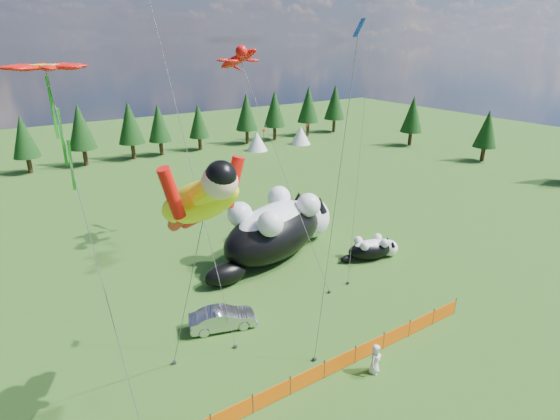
% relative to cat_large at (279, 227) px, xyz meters
% --- Properties ---
extents(ground, '(160.00, 160.00, 0.00)m').
position_rel_cat_large_xyz_m(ground, '(-6.39, -9.52, -2.25)').
color(ground, '#143409').
rests_on(ground, ground).
extents(safety_fence, '(22.06, 0.06, 1.10)m').
position_rel_cat_large_xyz_m(safety_fence, '(-6.39, -12.52, -1.75)').
color(safety_fence, '#262626').
rests_on(safety_fence, ground).
extents(tree_line, '(90.00, 4.00, 8.00)m').
position_rel_cat_large_xyz_m(tree_line, '(-6.39, 35.48, 1.75)').
color(tree_line, black).
rests_on(tree_line, ground).
extents(festival_tents, '(50.00, 3.20, 2.80)m').
position_rel_cat_large_xyz_m(festival_tents, '(4.61, 30.48, -0.85)').
color(festival_tents, white).
rests_on(festival_tents, ground).
extents(cat_large, '(12.72, 7.57, 4.74)m').
position_rel_cat_large_xyz_m(cat_large, '(0.00, 0.00, 0.00)').
color(cat_large, black).
rests_on(cat_large, ground).
extents(cat_small, '(4.68, 2.52, 1.72)m').
position_rel_cat_large_xyz_m(cat_small, '(5.57, -4.47, -1.44)').
color(cat_small, black).
rests_on(cat_small, ground).
extents(car, '(4.03, 2.33, 1.25)m').
position_rel_cat_large_xyz_m(car, '(-7.78, -6.17, -1.62)').
color(car, silver).
rests_on(car, ground).
extents(spectator_e, '(0.92, 0.76, 1.60)m').
position_rel_cat_large_xyz_m(spectator_e, '(-3.01, -13.54, -1.45)').
color(spectator_e, silver).
rests_on(spectator_e, ground).
extents(superhero_kite, '(5.87, 6.94, 12.48)m').
position_rel_cat_large_xyz_m(superhero_kite, '(-10.80, -11.38, 7.71)').
color(superhero_kite, '#FBEE0D').
rests_on(superhero_kite, ground).
extents(gecko_kite, '(4.09, 13.26, 17.43)m').
position_rel_cat_large_xyz_m(gecko_kite, '(-1.11, 3.62, 11.99)').
color(gecko_kite, red).
rests_on(gecko_kite, ground).
extents(flower_kite, '(3.00, 3.11, 14.88)m').
position_rel_cat_large_xyz_m(flower_kite, '(-14.78, -9.16, 12.27)').
color(flower_kite, red).
rests_on(flower_kite, ground).
extents(diamond_kite_a, '(1.43, 6.64, 19.18)m').
position_rel_cat_large_xyz_m(diamond_kite_a, '(-8.99, -2.41, 14.95)').
color(diamond_kite_a, '#0B4EAA').
rests_on(diamond_kite_a, ground).
extents(diamond_kite_c, '(2.13, 1.05, 16.74)m').
position_rel_cat_large_xyz_m(diamond_kite_c, '(-3.37, -11.22, 12.99)').
color(diamond_kite_c, '#0B4EAA').
rests_on(diamond_kite_c, ground).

